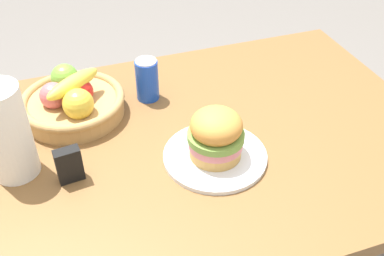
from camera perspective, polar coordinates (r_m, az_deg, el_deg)
The scene contains 7 objects.
dining_table at distance 1.28m, azimuth -1.52°, elevation -5.18°, with size 1.40×0.90×0.75m.
plate at distance 1.17m, azimuth 2.86°, elevation -3.48°, with size 0.26×0.26×0.01m, color white.
sandwich at distance 1.12m, azimuth 2.97°, elevation -0.79°, with size 0.14×0.14×0.13m.
soda_can at distance 1.35m, azimuth -5.56°, elevation 5.96°, with size 0.07×0.07×0.13m.
fruit_basket at distance 1.33m, azimuth -14.56°, elevation 3.26°, with size 0.29×0.29×0.14m.
paper_towel_roll at distance 1.14m, azimuth -21.98°, elevation -0.53°, with size 0.11×0.11×0.24m, color white.
napkin_holder at distance 1.12m, azimuth -14.93°, elevation -4.43°, with size 0.06×0.03×0.09m, color black.
Camera 1 is at (-0.27, -0.89, 1.53)m, focal length 43.21 mm.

